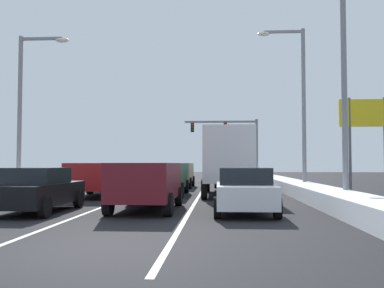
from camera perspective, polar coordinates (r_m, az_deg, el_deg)
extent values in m
plane|color=black|center=(22.53, -3.33, -6.82)|extent=(120.00, 120.00, 0.00)
cube|color=silver|center=(25.98, 1.37, -6.25)|extent=(0.14, 39.61, 0.01)
cube|color=silver|center=(26.33, -6.08, -6.19)|extent=(0.14, 39.61, 0.01)
cube|color=white|center=(26.30, 13.05, -5.46)|extent=(1.55, 39.61, 0.63)
cube|color=white|center=(27.69, -17.00, -5.13)|extent=(1.72, 39.61, 0.77)
cube|color=silver|center=(14.47, 6.98, -6.65)|extent=(1.82, 4.50, 0.70)
cube|color=black|center=(14.29, 7.01, -4.27)|extent=(1.64, 2.20, 0.55)
cube|color=red|center=(12.24, 4.34, -6.84)|extent=(0.24, 0.08, 0.14)
cube|color=red|center=(12.34, 10.82, -6.76)|extent=(0.24, 0.08, 0.14)
cylinder|color=black|center=(16.01, 3.45, -7.35)|extent=(0.22, 0.66, 0.66)
cylinder|color=black|center=(16.11, 9.85, -7.29)|extent=(0.22, 0.66, 0.66)
cylinder|color=black|center=(12.93, 3.42, -8.48)|extent=(0.22, 0.66, 0.66)
cylinder|color=black|center=(13.04, 11.35, -8.38)|extent=(0.22, 0.66, 0.66)
cube|color=navy|center=(24.75, 4.65, -2.82)|extent=(2.35, 2.20, 2.00)
cube|color=silver|center=(21.15, 4.83, -1.50)|extent=(2.35, 5.00, 2.60)
cylinder|color=black|center=(25.08, 2.07, -5.34)|extent=(0.28, 0.92, 0.92)
cylinder|color=black|center=(25.12, 7.23, -5.31)|extent=(0.28, 0.92, 0.92)
cylinder|color=black|center=(19.69, 1.66, -6.08)|extent=(0.28, 0.92, 0.92)
cylinder|color=black|center=(19.74, 8.23, -6.05)|extent=(0.28, 0.92, 0.92)
cube|color=#38383D|center=(30.30, 4.94, -4.54)|extent=(1.82, 4.50, 0.70)
cube|color=black|center=(30.14, 4.94, -3.40)|extent=(1.64, 2.20, 0.55)
cube|color=red|center=(28.09, 3.63, -4.45)|extent=(0.24, 0.08, 0.14)
cube|color=red|center=(28.13, 6.46, -4.43)|extent=(0.24, 0.08, 0.14)
cylinder|color=black|center=(31.86, 3.27, -4.99)|extent=(0.22, 0.66, 0.66)
cylinder|color=black|center=(31.90, 6.48, -4.97)|extent=(0.22, 0.66, 0.66)
cylinder|color=black|center=(28.76, 3.24, -5.24)|extent=(0.22, 0.66, 0.66)
cylinder|color=black|center=(28.80, 6.79, -5.23)|extent=(0.22, 0.66, 0.66)
cube|color=maroon|center=(15.22, -5.99, -4.89)|extent=(1.95, 4.90, 1.25)
cube|color=black|center=(12.84, -7.77, -4.08)|extent=(1.56, 0.06, 0.55)
cube|color=red|center=(13.04, -11.15, -5.68)|extent=(0.20, 0.08, 0.28)
cube|color=red|center=(12.73, -4.31, -5.80)|extent=(0.20, 0.08, 0.28)
cylinder|color=black|center=(17.10, -8.23, -6.89)|extent=(0.25, 0.74, 0.74)
cylinder|color=black|center=(16.82, -1.79, -6.99)|extent=(0.25, 0.74, 0.74)
cylinder|color=black|center=(13.80, -11.14, -7.90)|extent=(0.25, 0.74, 0.74)
cylinder|color=black|center=(13.45, -3.16, -8.09)|extent=(0.25, 0.74, 0.74)
cube|color=#1E5633|center=(22.20, -3.58, -4.18)|extent=(1.95, 4.90, 1.25)
cube|color=black|center=(19.81, -4.44, -3.57)|extent=(1.56, 0.06, 0.55)
cube|color=red|center=(19.95, -6.67, -4.63)|extent=(0.20, 0.08, 0.28)
cube|color=red|center=(19.74, -2.19, -4.67)|extent=(0.20, 0.08, 0.28)
cylinder|color=black|center=(24.05, -5.35, -5.66)|extent=(0.25, 0.74, 0.74)
cylinder|color=black|center=(23.83, -0.78, -5.70)|extent=(0.25, 0.74, 0.74)
cylinder|color=black|center=(20.70, -6.81, -6.15)|extent=(0.25, 0.74, 0.74)
cylinder|color=black|center=(20.44, -1.51, -6.21)|extent=(0.25, 0.74, 0.74)
cube|color=#937F60|center=(29.43, -1.96, -3.79)|extent=(1.95, 4.90, 1.25)
cube|color=black|center=(27.02, -2.45, -3.32)|extent=(1.56, 0.06, 0.55)
cube|color=red|center=(27.13, -4.09, -4.10)|extent=(0.20, 0.08, 0.28)
cube|color=red|center=(26.97, -0.80, -4.12)|extent=(0.20, 0.08, 0.28)
cylinder|color=black|center=(31.24, -3.41, -4.96)|extent=(0.25, 0.74, 0.74)
cylinder|color=black|center=(31.07, 0.10, -4.98)|extent=(0.25, 0.74, 0.74)
cylinder|color=black|center=(27.87, -4.26, -5.24)|extent=(0.25, 0.74, 0.74)
cylinder|color=black|center=(27.68, -0.32, -5.27)|extent=(0.25, 0.74, 0.74)
cube|color=black|center=(15.47, -19.91, -6.25)|extent=(1.82, 4.50, 0.70)
cube|color=black|center=(15.31, -20.10, -4.02)|extent=(1.64, 2.20, 0.55)
cube|color=red|center=(13.18, -20.95, -6.37)|extent=(0.24, 0.08, 0.14)
cylinder|color=black|center=(17.27, -20.59, -6.84)|extent=(0.22, 0.66, 0.66)
cylinder|color=black|center=(16.62, -14.94, -7.09)|extent=(0.22, 0.66, 0.66)
cylinder|color=black|center=(13.73, -19.09, -8.00)|extent=(0.22, 0.66, 0.66)
cube|color=maroon|center=(21.67, -12.35, -4.16)|extent=(1.95, 4.90, 1.25)
cube|color=black|center=(19.36, -14.30, -3.52)|extent=(1.56, 0.06, 0.55)
cube|color=red|center=(19.63, -16.47, -4.57)|extent=(0.20, 0.08, 0.28)
cube|color=red|center=(19.16, -12.07, -4.67)|extent=(0.20, 0.08, 0.28)
cylinder|color=black|center=(23.60, -13.47, -5.66)|extent=(0.25, 0.74, 0.74)
cylinder|color=black|center=(23.12, -8.91, -5.76)|extent=(0.25, 0.74, 0.74)
cylinder|color=black|center=(20.38, -16.28, -6.12)|extent=(0.25, 0.74, 0.74)
cylinder|color=black|center=(19.82, -11.05, -6.28)|extent=(0.25, 0.74, 0.74)
cube|color=slate|center=(27.91, -9.45, -3.83)|extent=(1.95, 4.90, 1.25)
cube|color=black|center=(25.56, -10.67, -3.31)|extent=(1.56, 0.06, 0.55)
cube|color=red|center=(25.78, -12.35, -4.13)|extent=(0.20, 0.08, 0.28)
cube|color=red|center=(25.40, -8.96, -4.18)|extent=(0.20, 0.08, 0.28)
cylinder|color=black|center=(29.80, -10.52, -5.04)|extent=(0.25, 0.74, 0.74)
cylinder|color=black|center=(29.40, -6.89, -5.09)|extent=(0.25, 0.74, 0.74)
cylinder|color=black|center=(26.52, -12.31, -5.33)|extent=(0.25, 0.74, 0.74)
cylinder|color=black|center=(26.07, -8.25, -5.41)|extent=(0.25, 0.74, 0.74)
cylinder|color=slate|center=(44.11, 8.64, -0.70)|extent=(0.28, 0.28, 6.20)
cube|color=slate|center=(44.12, 3.82, 2.98)|extent=(7.40, 0.20, 0.20)
cube|color=black|center=(44.07, 4.47, 2.24)|extent=(0.34, 0.34, 0.95)
sphere|color=red|center=(43.91, 4.48, 2.63)|extent=(0.22, 0.22, 0.22)
sphere|color=#593F0C|center=(43.89, 4.48, 2.26)|extent=(0.22, 0.22, 0.22)
sphere|color=#0C3819|center=(43.86, 4.48, 1.89)|extent=(0.22, 0.22, 0.22)
cube|color=black|center=(44.15, 0.05, 2.22)|extent=(0.34, 0.34, 0.95)
sphere|color=red|center=(43.99, 0.04, 2.62)|extent=(0.22, 0.22, 0.22)
sphere|color=#593F0C|center=(43.96, 0.04, 2.25)|extent=(0.22, 0.22, 0.22)
sphere|color=#0C3819|center=(43.94, 0.04, 1.88)|extent=(0.22, 0.22, 0.22)
cylinder|color=gray|center=(17.82, 19.68, 6.47)|extent=(0.22, 0.22, 8.84)
cylinder|color=gray|center=(24.76, 14.72, 4.38)|extent=(0.22, 0.22, 9.26)
cube|color=gray|center=(25.50, 12.09, 14.46)|extent=(2.20, 0.14, 0.14)
ellipsoid|color=#EAE5C6|center=(25.34, 9.56, 14.31)|extent=(0.70, 0.36, 0.24)
cylinder|color=gray|center=(23.88, -22.05, 3.58)|extent=(0.22, 0.22, 8.30)
cube|color=gray|center=(24.18, -19.46, 13.13)|extent=(2.20, 0.14, 0.14)
ellipsoid|color=#EAE5C6|center=(23.75, -16.96, 13.13)|extent=(0.70, 0.36, 0.24)
cylinder|color=#59595B|center=(26.50, 20.35, -0.08)|extent=(0.16, 0.16, 5.50)
cube|color=yellow|center=(26.95, 22.33, 3.86)|extent=(3.20, 0.12, 1.60)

